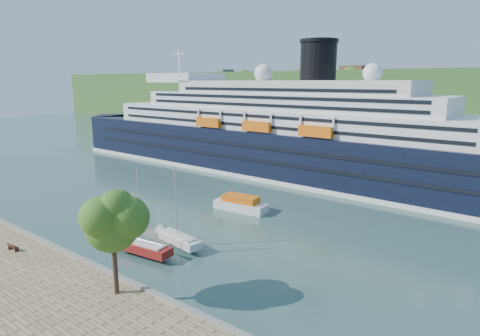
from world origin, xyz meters
The scene contains 10 objects.
ground centered at (0.00, 0.00, 0.00)m, with size 400.00×400.00×0.00m, color #2A4B46.
far_hillside centered at (0.00, 145.00, 12.00)m, with size 400.00×50.00×24.00m, color #2B5120.
quay_coping centered at (0.00, -0.20, 1.15)m, with size 220.00×0.50×0.30m, color slate.
cruise_ship centered at (-7.12, 51.79, 13.93)m, with size 124.08×18.07×27.86m, color black, non-canonical shape.
park_bench centered at (-3.75, -3.48, 1.48)m, with size 1.49×0.61×0.95m, color #4C2815, non-canonical shape.
promenade_tree centered at (13.56, -2.07, 6.32)m, with size 6.43×6.43×10.64m, color #376219, non-canonical shape.
floating_pontoon centered at (-0.96, 11.10, 0.19)m, with size 17.14×2.09×0.38m, color gray, non-canonical shape.
sailboat_red centered at (7.68, 5.97, 4.96)m, with size 7.68×2.13×9.92m, color maroon, non-canonical shape.
sailboat_white_far centered at (8.94, 10.32, 4.73)m, with size 7.33×2.04×9.47m, color silver, non-canonical shape.
tender_launch centered at (6.21, 26.23, 1.19)m, with size 8.63×2.95×2.39m, color orange, non-canonical shape.
Camera 1 is at (42.68, -21.68, 19.86)m, focal length 30.00 mm.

